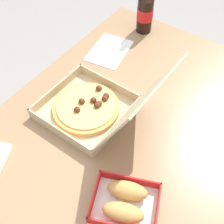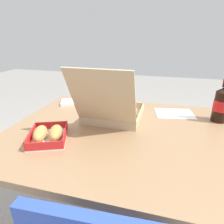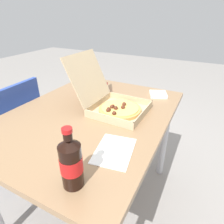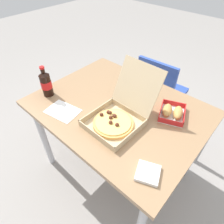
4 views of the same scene
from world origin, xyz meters
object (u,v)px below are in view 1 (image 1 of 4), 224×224
at_px(bread_side_box, 125,202).
at_px(paper_menu, 109,51).
at_px(pizza_box_open, 94,107).
at_px(cola_bottle, 145,12).

xyz_separation_m(bread_side_box, paper_menu, (-0.55, -0.44, -0.02)).
height_order(pizza_box_open, bread_side_box, pizza_box_open).
xyz_separation_m(bread_side_box, cola_bottle, (-0.76, -0.40, 0.07)).
xyz_separation_m(pizza_box_open, cola_bottle, (-0.54, -0.12, 0.05)).
relative_size(bread_side_box, paper_menu, 1.11).
bearing_deg(cola_bottle, bread_side_box, 27.47).
bearing_deg(bread_side_box, pizza_box_open, -128.52).
xyz_separation_m(cola_bottle, paper_menu, (0.22, -0.04, -0.09)).
xyz_separation_m(pizza_box_open, bread_side_box, (0.22, 0.28, -0.02)).
height_order(bread_side_box, paper_menu, bread_side_box).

